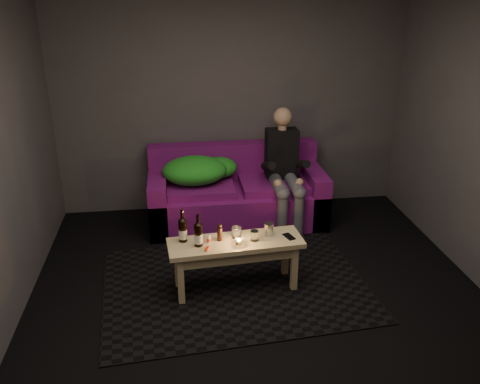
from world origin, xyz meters
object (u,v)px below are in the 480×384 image
object	(u,v)px
coffee_table	(236,249)
beer_bottle_a	(183,230)
sofa	(236,195)
beer_bottle_b	(198,234)
person	(284,167)
steel_cup	(269,229)

from	to	relation	value
coffee_table	beer_bottle_a	world-z (taller)	beer_bottle_a
coffee_table	sofa	bearing A→B (deg)	82.54
coffee_table	beer_bottle_b	world-z (taller)	beer_bottle_b
person	steel_cup	size ratio (longest dim) A/B	11.17
beer_bottle_a	person	bearing A→B (deg)	46.27
coffee_table	steel_cup	bearing A→B (deg)	12.51
coffee_table	beer_bottle_b	size ratio (longest dim) A/B	4.11
sofa	coffee_table	world-z (taller)	sofa
beer_bottle_a	beer_bottle_b	size ratio (longest dim) A/B	1.01
person	beer_bottle_a	distance (m)	1.66
beer_bottle_a	steel_cup	world-z (taller)	beer_bottle_a
person	coffee_table	size ratio (longest dim) A/B	1.08
sofa	person	xyz separation A→B (m)	(0.51, -0.16, 0.37)
person	coffee_table	distance (m)	1.46
steel_cup	coffee_table	bearing A→B (deg)	-167.49
sofa	person	size ratio (longest dim) A/B	1.50
beer_bottle_b	coffee_table	bearing A→B (deg)	7.36
sofa	coffee_table	size ratio (longest dim) A/B	1.62
sofa	beer_bottle_b	size ratio (longest dim) A/B	6.68
person	coffee_table	world-z (taller)	person
person	sofa	bearing A→B (deg)	162.78
sofa	person	world-z (taller)	person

